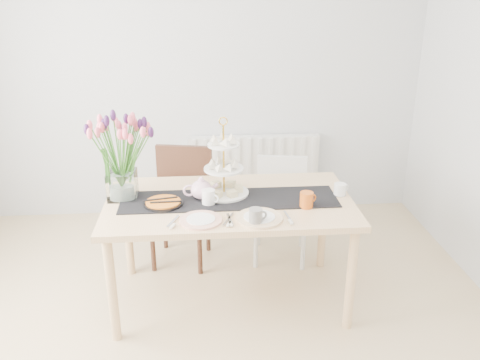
{
  "coord_description": "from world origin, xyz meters",
  "views": [
    {
      "loc": [
        0.02,
        -2.24,
        2.09
      ],
      "look_at": [
        0.25,
        0.72,
        0.91
      ],
      "focal_mm": 38.0,
      "sensor_mm": 36.0,
      "label": 1
    }
  ],
  "objects": [
    {
      "name": "plate_right",
      "position": [
        0.35,
        0.48,
        0.76
      ],
      "size": [
        0.32,
        0.32,
        0.01
      ],
      "primitive_type": "cylinder",
      "rotation": [
        0.0,
        0.0,
        0.13
      ],
      "color": "white",
      "rests_on": "dining_table"
    },
    {
      "name": "cream_jug",
      "position": [
        0.92,
        0.79,
        0.79
      ],
      "size": [
        0.1,
        0.1,
        0.08
      ],
      "primitive_type": "cylinder",
      "rotation": [
        0.0,
        0.0,
        0.39
      ],
      "color": "white",
      "rests_on": "dining_table"
    },
    {
      "name": "tart_tin",
      "position": [
        -0.23,
        0.72,
        0.76
      ],
      "size": [
        0.25,
        0.25,
        0.03
      ],
      "rotation": [
        0.0,
        0.0,
        -0.23
      ],
      "color": "black",
      "rests_on": "dining_table"
    },
    {
      "name": "mug_grey",
      "position": [
        0.32,
        0.41,
        0.8
      ],
      "size": [
        0.1,
        0.1,
        0.1
      ],
      "primitive_type": "cylinder",
      "rotation": [
        0.0,
        0.0,
        0.32
      ],
      "color": "slate",
      "rests_on": "dining_table"
    },
    {
      "name": "plate_left",
      "position": [
        0.0,
        0.48,
        0.76
      ],
      "size": [
        0.33,
        0.33,
        0.01
      ],
      "primitive_type": "cylinder",
      "rotation": [
        0.0,
        0.0,
        -0.38
      ],
      "color": "white",
      "rests_on": "dining_table"
    },
    {
      "name": "tulip_vase",
      "position": [
        -0.5,
        0.86,
        1.12
      ],
      "size": [
        0.67,
        0.67,
        0.57
      ],
      "rotation": [
        0.0,
        0.0,
        -0.4
      ],
      "color": "silver",
      "rests_on": "dining_table"
    },
    {
      "name": "chair_white",
      "position": [
        0.63,
        1.38,
        0.46
      ],
      "size": [
        0.45,
        0.45,
        0.79
      ],
      "rotation": [
        0.0,
        0.0,
        -0.17
      ],
      "color": "silver",
      "rests_on": "ground"
    },
    {
      "name": "mug_orange",
      "position": [
        0.66,
        0.62,
        0.8
      ],
      "size": [
        0.11,
        0.11,
        0.1
      ],
      "primitive_type": "cylinder",
      "rotation": [
        0.0,
        0.0,
        0.47
      ],
      "color": "#CC5916",
      "rests_on": "dining_table"
    },
    {
      "name": "cake_stand",
      "position": [
        0.16,
        0.86,
        0.89
      ],
      "size": [
        0.33,
        0.33,
        0.48
      ],
      "rotation": [
        0.0,
        0.0,
        0.11
      ],
      "color": "gold",
      "rests_on": "dining_table"
    },
    {
      "name": "room_shell",
      "position": [
        0.0,
        0.0,
        1.3
      ],
      "size": [
        4.5,
        4.5,
        4.5
      ],
      "color": "tan",
      "rests_on": "ground"
    },
    {
      "name": "radiator",
      "position": [
        0.5,
        2.19,
        0.45
      ],
      "size": [
        1.2,
        0.08,
        0.6
      ],
      "primitive_type": "cube",
      "color": "white",
      "rests_on": "room_shell"
    },
    {
      "name": "mug_white",
      "position": [
        0.05,
        0.71,
        0.8
      ],
      "size": [
        0.12,
        0.12,
        0.1
      ],
      "primitive_type": "cylinder",
      "rotation": [
        0.0,
        0.0,
        -0.56
      ],
      "color": "white",
      "rests_on": "dining_table"
    },
    {
      "name": "table_runner",
      "position": [
        0.19,
        0.77,
        0.75
      ],
      "size": [
        1.4,
        0.35,
        0.01
      ],
      "primitive_type": "cube",
      "color": "black",
      "rests_on": "dining_table"
    },
    {
      "name": "teapot",
      "position": [
        0.01,
        0.8,
        0.82
      ],
      "size": [
        0.24,
        0.21,
        0.15
      ],
      "primitive_type": null,
      "rotation": [
        0.0,
        0.0,
        0.13
      ],
      "color": "white",
      "rests_on": "dining_table"
    },
    {
      "name": "dining_table",
      "position": [
        0.19,
        0.77,
        0.67
      ],
      "size": [
        1.6,
        0.9,
        0.75
      ],
      "color": "tan",
      "rests_on": "ground"
    },
    {
      "name": "chair_brown",
      "position": [
        -0.14,
        1.4,
        0.52
      ],
      "size": [
        0.52,
        0.52,
        0.89
      ],
      "rotation": [
        0.0,
        0.0,
        -0.19
      ],
      "color": "#331B12",
      "rests_on": "ground"
    }
  ]
}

